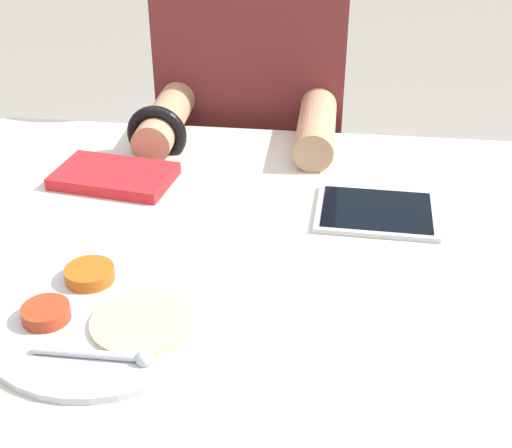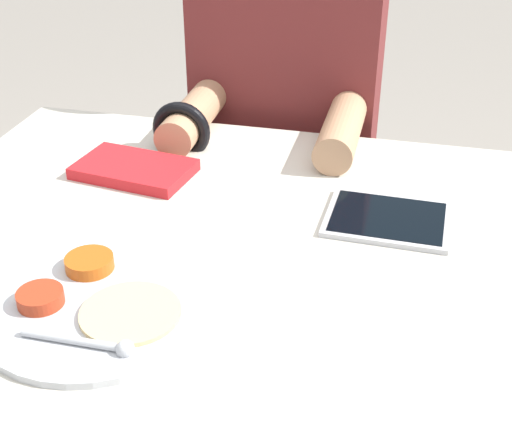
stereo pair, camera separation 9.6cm
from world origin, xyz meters
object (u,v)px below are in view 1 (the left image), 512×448
thali_tray (104,314)px  person_diner (253,170)px  red_notebook (114,177)px  tablet_device (376,212)px

thali_tray → person_diner: size_ratio=0.24×
red_notebook → person_diner: size_ratio=0.17×
red_notebook → tablet_device: bearing=-7.6°
thali_tray → tablet_device: (0.34, 0.30, -0.00)m
thali_tray → red_notebook: size_ratio=1.41×
red_notebook → person_diner: (0.19, 0.39, -0.17)m
tablet_device → person_diner: bearing=118.8°
red_notebook → person_diner: bearing=64.7°
red_notebook → tablet_device: 0.44m
thali_tray → person_diner: bearing=82.9°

